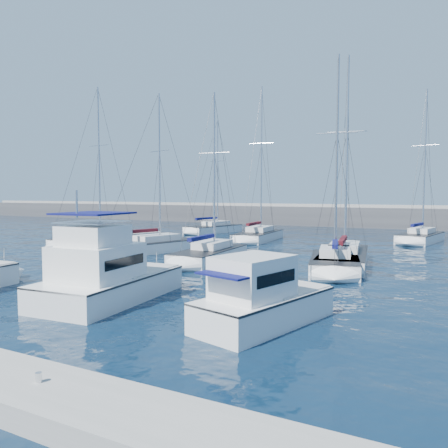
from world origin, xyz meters
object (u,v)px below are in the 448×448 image
at_px(sailboat_mid_e, 335,263).
at_px(sailboat_back_a, 214,229).
at_px(sailboat_mid_b, 152,246).
at_px(sailboat_back_b, 258,235).
at_px(sailboat_mid_a, 94,241).
at_px(sailboat_mid_d, 344,258).
at_px(motor_yacht_stbd_inner, 105,278).
at_px(sailboat_mid_c, 210,255).
at_px(sailboat_back_c, 420,237).
at_px(motor_yacht_stbd_outer, 261,302).

xyz_separation_m(sailboat_mid_e, sailboat_back_a, (-20.84, 21.22, -0.00)).
relative_size(sailboat_mid_b, sailboat_back_b, 0.83).
bearing_deg(sailboat_back_a, sailboat_mid_a, -85.21).
xyz_separation_m(sailboat_back_a, sailboat_back_b, (8.92, -6.00, 0.02)).
relative_size(sailboat_mid_d, sailboat_back_b, 0.90).
relative_size(motor_yacht_stbd_inner, sailboat_mid_c, 0.60).
xyz_separation_m(sailboat_mid_d, sailboat_back_c, (4.08, 18.42, 0.03)).
xyz_separation_m(motor_yacht_stbd_outer, sailboat_mid_d, (-0.28, 16.36, -0.43)).
height_order(sailboat_mid_a, sailboat_mid_c, sailboat_mid_a).
distance_m(sailboat_back_b, sailboat_back_c, 17.11).
bearing_deg(sailboat_mid_c, sailboat_mid_e, -0.81).
height_order(sailboat_mid_c, sailboat_back_c, sailboat_back_c).
height_order(motor_yacht_stbd_inner, sailboat_back_b, sailboat_back_b).
distance_m(sailboat_back_a, sailboat_back_c, 24.90).
distance_m(motor_yacht_stbd_inner, sailboat_back_b, 28.78).
height_order(sailboat_mid_c, sailboat_mid_e, sailboat_mid_e).
xyz_separation_m(motor_yacht_stbd_outer, sailboat_mid_a, (-24.45, 16.39, -0.41)).
height_order(motor_yacht_stbd_inner, sailboat_back_c, sailboat_back_c).
bearing_deg(sailboat_mid_a, sailboat_back_c, 39.41).
xyz_separation_m(motor_yacht_stbd_outer, sailboat_mid_c, (-9.62, 13.13, -0.44)).
xyz_separation_m(motor_yacht_stbd_outer, sailboat_back_c, (3.80, 34.78, -0.39)).
distance_m(motor_yacht_stbd_outer, sailboat_mid_e, 13.46).
height_order(sailboat_mid_c, sailboat_mid_d, sailboat_mid_d).
distance_m(sailboat_mid_c, sailboat_mid_d, 9.88).
bearing_deg(motor_yacht_stbd_inner, sailboat_mid_d, 59.99).
bearing_deg(motor_yacht_stbd_inner, motor_yacht_stbd_outer, -5.47).
height_order(sailboat_mid_a, sailboat_mid_b, sailboat_mid_a).
distance_m(motor_yacht_stbd_inner, sailboat_back_a, 36.86).
bearing_deg(sailboat_back_b, sailboat_mid_a, -138.40).
distance_m(sailboat_mid_d, sailboat_back_c, 18.87).
bearing_deg(motor_yacht_stbd_outer, sailboat_mid_c, 141.60).
distance_m(sailboat_mid_b, sailboat_mid_d, 16.44).
distance_m(motor_yacht_stbd_outer, sailboat_mid_d, 16.37).
bearing_deg(sailboat_mid_b, sailboat_back_c, 60.56).
height_order(motor_yacht_stbd_outer, sailboat_back_b, sailboat_back_b).
bearing_deg(sailboat_mid_a, sailboat_mid_b, -0.81).
relative_size(sailboat_mid_a, sailboat_back_c, 0.96).
height_order(sailboat_mid_d, sailboat_back_c, sailboat_back_c).
xyz_separation_m(motor_yacht_stbd_outer, sailboat_back_a, (-21.10, 34.67, -0.42)).
relative_size(sailboat_mid_e, sailboat_back_c, 0.89).
height_order(sailboat_mid_d, sailboat_mid_e, sailboat_mid_d).
xyz_separation_m(motor_yacht_stbd_inner, sailboat_mid_b, (-8.58, 15.23, -0.62)).
height_order(sailboat_mid_d, sailboat_back_a, sailboat_mid_d).
distance_m(motor_yacht_stbd_outer, sailboat_mid_a, 29.44).
bearing_deg(sailboat_back_a, motor_yacht_stbd_outer, -43.49).
relative_size(sailboat_mid_c, sailboat_back_c, 0.80).
height_order(sailboat_mid_b, sailboat_back_a, sailboat_back_a).
bearing_deg(sailboat_mid_a, sailboat_mid_e, -0.58).
height_order(sailboat_back_a, sailboat_back_c, sailboat_back_c).
xyz_separation_m(sailboat_mid_c, sailboat_back_a, (-11.48, 21.54, 0.02)).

